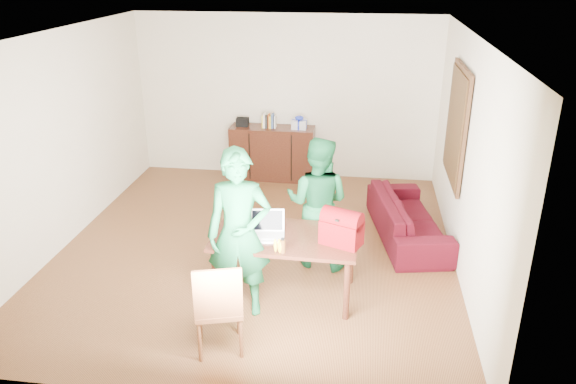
# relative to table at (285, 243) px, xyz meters

# --- Properties ---
(room) EXTENTS (5.20, 5.70, 2.90)m
(room) POSITION_rel_table_xyz_m (-0.51, 1.15, 0.67)
(room) COLOR #402110
(room) RESTS_ON ground
(table) EXTENTS (1.58, 0.91, 0.73)m
(table) POSITION_rel_table_xyz_m (0.00, 0.00, 0.00)
(table) COLOR black
(table) RESTS_ON ground
(chair) EXTENTS (0.54, 0.53, 0.97)m
(chair) POSITION_rel_table_xyz_m (-0.49, -1.02, -0.36)
(chair) COLOR brown
(chair) RESTS_ON ground
(person_near) EXTENTS (0.71, 0.52, 1.81)m
(person_near) POSITION_rel_table_xyz_m (-0.42, -0.36, 0.26)
(person_near) COLOR #145B30
(person_near) RESTS_ON ground
(person_far) EXTENTS (0.89, 0.75, 1.62)m
(person_far) POSITION_rel_table_xyz_m (0.28, 0.76, 0.17)
(person_far) COLOR #13582D
(person_far) RESTS_ON ground
(laptop) EXTENTS (0.40, 0.30, 0.26)m
(laptop) POSITION_rel_table_xyz_m (-0.19, -0.08, 0.14)
(laptop) COLOR white
(laptop) RESTS_ON table
(bananas) EXTENTS (0.15, 0.10, 0.05)m
(bananas) POSITION_rel_table_xyz_m (-0.02, -0.36, 0.12)
(bananas) COLOR gold
(bananas) RESTS_ON table
(bottle) EXTENTS (0.06, 0.06, 0.16)m
(bottle) POSITION_rel_table_xyz_m (0.02, -0.37, 0.17)
(bottle) COLOR #583214
(bottle) RESTS_ON table
(red_bag) EXTENTS (0.48, 0.38, 0.31)m
(red_bag) POSITION_rel_table_xyz_m (0.60, -0.10, 0.24)
(red_bag) COLOR #67060A
(red_bag) RESTS_ON table
(sofa) EXTENTS (1.10, 2.02, 0.56)m
(sofa) POSITION_rel_table_xyz_m (1.43, 1.62, -0.36)
(sofa) COLOR #39070E
(sofa) RESTS_ON ground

